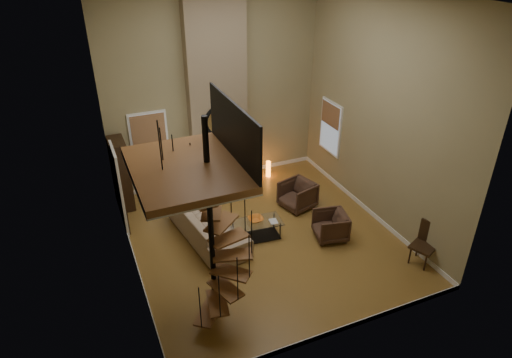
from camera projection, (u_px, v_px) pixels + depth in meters
name	position (u px, v px, depth m)	size (l,w,h in m)	color
ground	(262.00, 237.00, 10.89)	(6.00, 6.50, 0.01)	#AD7F37
back_wall	(215.00, 88.00, 12.17)	(6.00, 0.02, 5.50)	#978B61
front_wall	(349.00, 208.00, 6.94)	(6.00, 0.02, 5.50)	#978B61
left_wall	(119.00, 156.00, 8.52)	(0.02, 6.50, 5.50)	#978B61
right_wall	(380.00, 112.00, 10.58)	(0.02, 6.50, 5.50)	#978B61
baseboard_back	(219.00, 176.00, 13.47)	(6.00, 0.02, 0.12)	white
baseboard_front	(334.00, 332.00, 8.26)	(6.00, 0.02, 0.12)	white
baseboard_left	(137.00, 267.00, 9.83)	(0.02, 6.50, 0.12)	white
baseboard_right	(366.00, 209.00, 11.89)	(0.02, 6.50, 0.12)	white
chimney_breast	(217.00, 90.00, 12.01)	(1.60, 0.38, 5.50)	#897559
hearth	(226.00, 187.00, 12.95)	(1.50, 0.60, 0.04)	black
firebox	(222.00, 167.00, 12.92)	(0.95, 0.02, 0.72)	black
mantel	(223.00, 149.00, 12.57)	(1.70, 0.18, 0.06)	white
mirror_frame	(221.00, 121.00, 12.23)	(0.94, 0.94, 0.10)	black
mirror_disc	(221.00, 121.00, 12.23)	(0.80, 0.80, 0.01)	white
vase_left	(203.00, 146.00, 12.34)	(0.24, 0.24, 0.25)	black
vase_right	(242.00, 140.00, 12.74)	(0.20, 0.20, 0.21)	#195159
window_back	(149.00, 138.00, 12.04)	(1.02, 0.06, 1.52)	white
window_right	(331.00, 127.00, 12.73)	(0.06, 1.02, 1.52)	white
entry_door	(120.00, 189.00, 10.81)	(0.10, 1.05, 2.16)	white
loft	(192.00, 164.00, 7.17)	(1.70, 2.20, 1.09)	brown
spiral_stair	(212.00, 235.00, 7.97)	(1.47, 1.47, 4.06)	black
hutch	(121.00, 174.00, 11.70)	(0.40, 0.84, 1.89)	#331F11
sofa	(207.00, 224.00, 10.69)	(2.58, 1.01, 0.75)	tan
armchair_near	(300.00, 194.00, 11.96)	(0.80, 0.82, 0.75)	#492F21
armchair_far	(333.00, 225.00, 10.70)	(0.72, 0.74, 0.68)	#492F21
coffee_table	(256.00, 228.00, 10.73)	(1.25, 0.71, 0.45)	silver
bowl	(256.00, 219.00, 10.67)	(0.36, 0.36, 0.09)	orange
book	(273.00, 222.00, 10.65)	(0.18, 0.24, 0.02)	gray
floor_lamp	(189.00, 161.00, 11.30)	(0.43, 0.43, 1.76)	black
accent_lamp	(268.00, 169.00, 13.44)	(0.14, 0.14, 0.49)	orange
side_chair	(426.00, 242.00, 9.85)	(0.64, 0.64, 1.01)	#331F11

